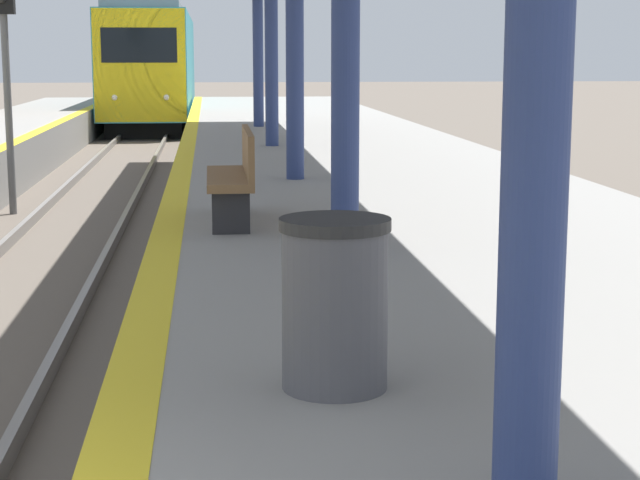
% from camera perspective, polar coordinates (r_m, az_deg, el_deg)
% --- Properties ---
extents(train, '(2.83, 16.75, 4.26)m').
position_cam_1_polar(train, '(41.29, -8.87, 9.13)').
color(train, black).
rests_on(train, ground).
extents(signal_far, '(0.36, 0.31, 4.16)m').
position_cam_1_polar(signal_far, '(18.31, -16.48, 10.42)').
color(signal_far, '#595959').
rests_on(signal_far, ground).
extents(trash_bin, '(0.55, 0.55, 0.86)m').
position_cam_1_polar(trash_bin, '(5.32, 0.80, -3.40)').
color(trash_bin, '#4C4C51').
rests_on(trash_bin, platform_right).
extents(bench, '(0.44, 1.76, 0.92)m').
position_cam_1_polar(bench, '(10.65, -4.51, 3.57)').
color(bench, brown).
rests_on(bench, platform_right).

